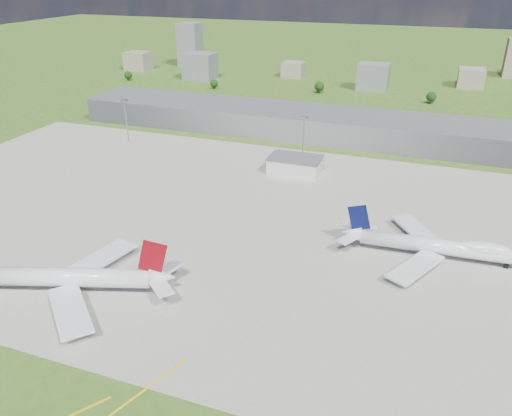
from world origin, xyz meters
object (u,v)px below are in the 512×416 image
(tug_yellow, at_px, (85,267))
(van_white_far, at_px, (422,235))
(airliner_red_twin, at_px, (68,278))
(van_white_near, at_px, (374,233))
(airliner_blue_quad, at_px, (440,247))

(tug_yellow, xyz_separation_m, van_white_far, (110.67, 64.39, 0.15))
(airliner_red_twin, bearing_deg, tug_yellow, -91.93)
(van_white_near, bearing_deg, airliner_blue_quad, -124.61)
(tug_yellow, height_order, van_white_near, van_white_near)
(tug_yellow, distance_m, van_white_far, 128.04)
(van_white_far, bearing_deg, airliner_red_twin, -158.11)
(airliner_red_twin, height_order, van_white_near, airliner_red_twin)
(tug_yellow, bearing_deg, airliner_blue_quad, 3.41)
(airliner_red_twin, relative_size, tug_yellow, 16.75)
(airliner_blue_quad, distance_m, van_white_near, 26.44)
(airliner_red_twin, distance_m, van_white_far, 132.01)
(van_white_near, bearing_deg, airliner_red_twin, 115.42)
(tug_yellow, xyz_separation_m, van_white_near, (92.67, 59.66, 0.39))
(airliner_blue_quad, bearing_deg, van_white_far, 111.42)
(airliner_blue_quad, distance_m, van_white_far, 15.97)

